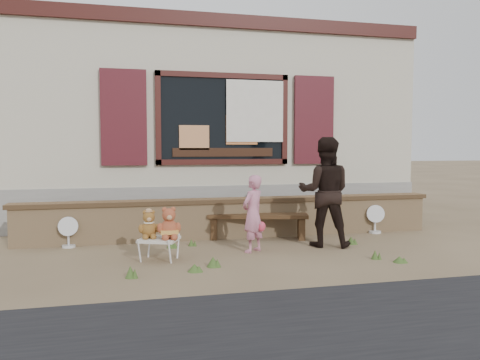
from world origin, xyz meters
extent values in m
plane|color=brown|center=(0.00, 0.00, 0.00)|extent=(80.00, 80.00, 0.00)
cube|color=#B6AB93|center=(0.00, 4.50, 2.40)|extent=(8.00, 5.00, 3.20)
cube|color=gray|center=(0.00, 4.50, 0.40)|extent=(8.04, 5.04, 0.80)
cube|color=black|center=(0.00, 1.97, 2.05)|extent=(2.30, 0.04, 1.50)
cube|color=#391410|center=(0.00, 1.95, 2.85)|extent=(2.50, 0.08, 0.10)
cube|color=#391410|center=(0.00, 1.95, 1.25)|extent=(2.50, 0.08, 0.10)
cube|color=#391410|center=(-1.20, 1.95, 2.05)|extent=(0.10, 0.08, 1.70)
cube|color=#391410|center=(1.20, 1.95, 2.05)|extent=(0.10, 0.08, 1.70)
cube|color=#3C1016|center=(-1.80, 1.94, 2.05)|extent=(0.80, 0.07, 1.70)
cube|color=#3C1016|center=(1.80, 1.94, 2.05)|extent=(0.80, 0.07, 1.70)
cube|color=silver|center=(0.60, 1.90, 2.20)|extent=(1.10, 0.02, 1.15)
cube|color=#391410|center=(0.00, 1.98, 3.85)|extent=(8.00, 0.12, 0.25)
cube|color=black|center=(0.00, 1.94, 1.43)|extent=(1.90, 0.06, 0.16)
cube|color=tan|center=(-0.55, 1.94, 1.70)|extent=(0.55, 0.06, 0.45)
cube|color=#E08447|center=(0.35, 1.94, 1.85)|extent=(0.60, 0.06, 0.55)
cube|color=tan|center=(0.00, 1.00, 0.30)|extent=(7.00, 0.30, 0.60)
cube|color=brown|center=(0.00, 1.00, 0.63)|extent=(7.10, 0.36, 0.07)
cube|color=#372413|center=(0.34, 0.76, 0.39)|extent=(1.68, 0.77, 0.06)
cube|color=#372413|center=(-0.35, 0.95, 0.17)|extent=(0.18, 0.32, 0.35)
cube|color=#372413|center=(1.04, 0.57, 0.17)|extent=(0.18, 0.32, 0.35)
cube|color=beige|center=(-1.34, -0.34, 0.28)|extent=(0.62, 0.59, 0.04)
cylinder|color=silver|center=(-1.61, -0.44, 0.13)|extent=(0.03, 0.03, 0.26)
cylinder|color=silver|center=(-1.22, -0.59, 0.13)|extent=(0.03, 0.03, 0.26)
cylinder|color=silver|center=(-1.47, -0.09, 0.13)|extent=(0.03, 0.03, 0.26)
cylinder|color=silver|center=(-1.08, -0.24, 0.13)|extent=(0.03, 0.03, 0.26)
imported|color=pink|center=(0.01, -0.15, 0.56)|extent=(0.49, 0.47, 1.12)
imported|color=black|center=(1.20, 0.00, 0.84)|extent=(0.99, 0.89, 1.68)
cylinder|color=silver|center=(-2.64, 0.80, 0.02)|extent=(0.20, 0.20, 0.04)
cylinder|color=silver|center=(-2.64, 0.80, 0.15)|extent=(0.03, 0.03, 0.25)
cylinder|color=silver|center=(-2.64, 0.80, 0.33)|extent=(0.30, 0.12, 0.29)
cylinder|color=silver|center=(2.51, 0.80, 0.02)|extent=(0.21, 0.21, 0.04)
cylinder|color=silver|center=(2.51, 0.80, 0.15)|extent=(0.03, 0.03, 0.27)
cylinder|color=silver|center=(2.51, 0.80, 0.35)|extent=(0.33, 0.19, 0.31)
cone|color=#3B5622|center=(-0.70, -0.86, 0.07)|extent=(0.16, 0.16, 0.13)
cone|color=#3B5622|center=(-1.12, 0.39, 0.05)|extent=(0.15, 0.15, 0.11)
cone|color=#3B5622|center=(1.66, 0.02, 0.06)|extent=(0.15, 0.15, 0.12)
cone|color=#3B5622|center=(-0.96, -1.04, 0.05)|extent=(0.17, 0.17, 0.10)
cone|color=#3B5622|center=(1.74, -1.20, 0.04)|extent=(0.17, 0.17, 0.08)
cone|color=#3B5622|center=(-1.73, -1.14, 0.07)|extent=(0.12, 0.12, 0.15)
cone|color=#3B5622|center=(-0.81, 0.47, 0.05)|extent=(0.10, 0.10, 0.11)
cone|color=#3B5622|center=(1.52, -0.97, 0.06)|extent=(0.10, 0.10, 0.13)
camera|label=1|loc=(-1.72, -6.64, 1.52)|focal=35.00mm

